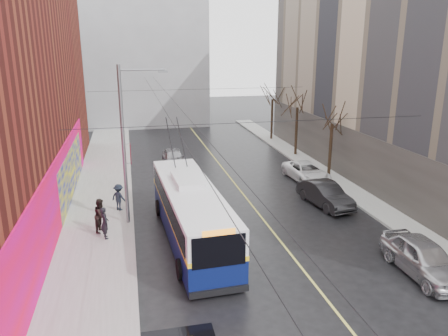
# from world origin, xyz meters

# --- Properties ---
(ground) EXTENTS (140.00, 140.00, 0.00)m
(ground) POSITION_xyz_m (0.00, 0.00, 0.00)
(ground) COLOR black
(ground) RESTS_ON ground
(sidewalk_left) EXTENTS (4.00, 60.00, 0.15)m
(sidewalk_left) POSITION_xyz_m (-8.00, 12.00, 0.07)
(sidewalk_left) COLOR gray
(sidewalk_left) RESTS_ON ground
(sidewalk_right) EXTENTS (2.00, 60.00, 0.15)m
(sidewalk_right) POSITION_xyz_m (9.00, 12.00, 0.07)
(sidewalk_right) COLOR gray
(sidewalk_right) RESTS_ON ground
(lane_line) EXTENTS (0.12, 50.00, 0.01)m
(lane_line) POSITION_xyz_m (1.50, 14.00, 0.00)
(lane_line) COLOR #BFB74C
(lane_line) RESTS_ON ground
(building_far) EXTENTS (20.50, 12.10, 18.00)m
(building_far) POSITION_xyz_m (-6.00, 44.99, 9.02)
(building_far) COLOR gray
(building_far) RESTS_ON ground
(streetlight_pole) EXTENTS (2.65, 0.60, 9.00)m
(streetlight_pole) POSITION_xyz_m (-6.14, 10.00, 4.85)
(streetlight_pole) COLOR slate
(streetlight_pole) RESTS_ON ground
(catenary_wires) EXTENTS (18.00, 60.00, 0.22)m
(catenary_wires) POSITION_xyz_m (-2.54, 14.77, 6.25)
(catenary_wires) COLOR black
(tree_near) EXTENTS (3.20, 3.20, 6.40)m
(tree_near) POSITION_xyz_m (9.00, 16.00, 4.98)
(tree_near) COLOR black
(tree_near) RESTS_ON ground
(tree_mid) EXTENTS (3.20, 3.20, 6.68)m
(tree_mid) POSITION_xyz_m (9.00, 23.00, 5.25)
(tree_mid) COLOR black
(tree_mid) RESTS_ON ground
(tree_far) EXTENTS (3.20, 3.20, 6.57)m
(tree_far) POSITION_xyz_m (9.00, 30.00, 5.14)
(tree_far) COLOR black
(tree_far) RESTS_ON ground
(pigeons_flying) EXTENTS (4.18, 3.26, 2.56)m
(pigeons_flying) POSITION_xyz_m (-3.02, 10.81, 6.81)
(pigeons_flying) COLOR slate
(trolleybus) EXTENTS (3.21, 11.97, 5.62)m
(trolleybus) POSITION_xyz_m (-3.04, 7.24, 1.56)
(trolleybus) COLOR #081142
(trolleybus) RESTS_ON ground
(parked_car_a) EXTENTS (2.03, 4.85, 1.64)m
(parked_car_a) POSITION_xyz_m (6.58, 1.39, 0.82)
(parked_car_a) COLOR #A6A6AB
(parked_car_a) RESTS_ON ground
(parked_car_b) EXTENTS (2.27, 4.80, 1.52)m
(parked_car_b) POSITION_xyz_m (6.05, 10.40, 0.76)
(parked_car_b) COLOR black
(parked_car_b) RESTS_ON ground
(parked_car_c) EXTENTS (2.55, 5.03, 1.36)m
(parked_car_c) POSITION_xyz_m (7.00, 15.65, 0.68)
(parked_car_c) COLOR white
(parked_car_c) RESTS_ON ground
(following_car) EXTENTS (1.75, 4.30, 1.46)m
(following_car) POSITION_xyz_m (-2.42, 21.93, 0.73)
(following_car) COLOR #98989C
(following_car) RESTS_ON ground
(pedestrian_a) EXTENTS (0.54, 0.71, 1.73)m
(pedestrian_a) POSITION_xyz_m (-7.48, 8.09, 1.01)
(pedestrian_a) COLOR black
(pedestrian_a) RESTS_ON sidewalk_left
(pedestrian_b) EXTENTS (0.99, 1.10, 1.87)m
(pedestrian_b) POSITION_xyz_m (-7.71, 9.03, 1.09)
(pedestrian_b) COLOR black
(pedestrian_b) RESTS_ON sidewalk_left
(pedestrian_c) EXTENTS (1.22, 1.15, 1.65)m
(pedestrian_c) POSITION_xyz_m (-6.80, 12.07, 0.98)
(pedestrian_c) COLOR black
(pedestrian_c) RESTS_ON sidewalk_left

